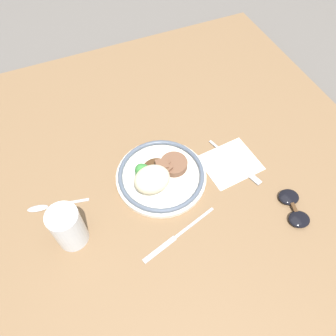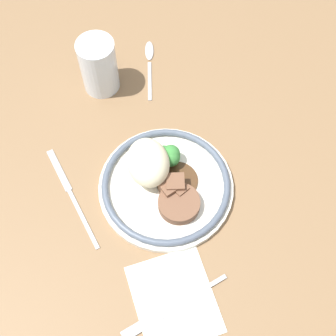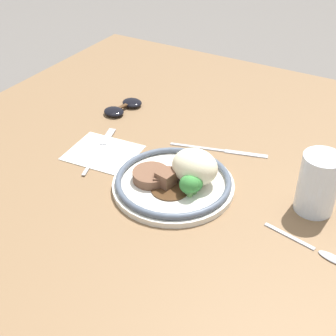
# 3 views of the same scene
# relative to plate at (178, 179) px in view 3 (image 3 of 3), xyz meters

# --- Properties ---
(ground_plane) EXTENTS (8.00, 8.00, 0.00)m
(ground_plane) POSITION_rel_plate_xyz_m (-0.00, 0.03, -0.06)
(ground_plane) COLOR #5B5651
(dining_table) EXTENTS (1.23, 1.27, 0.04)m
(dining_table) POSITION_rel_plate_xyz_m (-0.00, 0.03, -0.04)
(dining_table) COLOR brown
(dining_table) RESTS_ON ground
(napkin) EXTENTS (0.16, 0.14, 0.00)m
(napkin) POSITION_rel_plate_xyz_m (-0.20, 0.03, -0.02)
(napkin) COLOR silver
(napkin) RESTS_ON dining_table
(plate) EXTENTS (0.24, 0.24, 0.08)m
(plate) POSITION_rel_plate_xyz_m (0.00, 0.00, 0.00)
(plate) COLOR silver
(plate) RESTS_ON dining_table
(juice_glass) EXTENTS (0.07, 0.07, 0.12)m
(juice_glass) POSITION_rel_plate_xyz_m (0.25, 0.07, 0.03)
(juice_glass) COLOR yellow
(juice_glass) RESTS_ON dining_table
(fork) EXTENTS (0.07, 0.18, 0.00)m
(fork) POSITION_rel_plate_xyz_m (-0.22, 0.05, -0.02)
(fork) COLOR #ADADB2
(fork) RESTS_ON napkin
(knife) EXTENTS (0.21, 0.07, 0.00)m
(knife) POSITION_rel_plate_xyz_m (0.02, 0.16, -0.02)
(knife) COLOR #ADADB2
(knife) RESTS_ON dining_table
(spoon) EXTENTS (0.15, 0.04, 0.01)m
(spoon) POSITION_rel_plate_xyz_m (0.29, -0.04, -0.02)
(spoon) COLOR #ADADB2
(spoon) RESTS_ON dining_table
(sunglasses) EXTENTS (0.07, 0.12, 0.02)m
(sunglasses) POSITION_rel_plate_xyz_m (-0.27, 0.21, -0.01)
(sunglasses) COLOR black
(sunglasses) RESTS_ON dining_table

